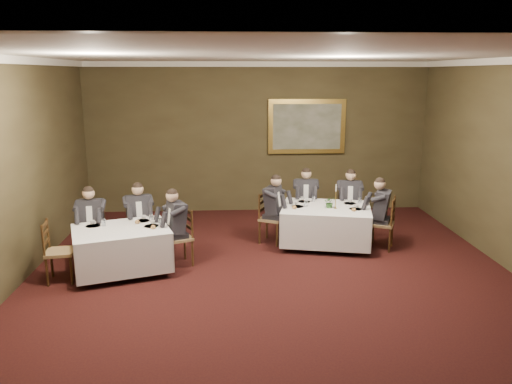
{
  "coord_description": "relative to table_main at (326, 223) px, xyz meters",
  "views": [
    {
      "loc": [
        -0.71,
        -6.7,
        3.25
      ],
      "look_at": [
        -0.21,
        2.05,
        1.15
      ],
      "focal_mm": 35.0,
      "sensor_mm": 36.0,
      "label": 1
    }
  ],
  "objects": [
    {
      "name": "place_setting_table_second",
      "position": [
        -4.07,
        -0.94,
        0.35
      ],
      "size": [
        0.33,
        0.31,
        0.14
      ],
      "color": "white",
      "rests_on": "table_second"
    },
    {
      "name": "back_wall",
      "position": [
        -1.15,
        2.64,
        1.3
      ],
      "size": [
        8.0,
        0.1,
        3.5
      ],
      "primitive_type": "cube",
      "color": "#39301C",
      "rests_on": "ground"
    },
    {
      "name": "table_second",
      "position": [
        -3.64,
        -1.14,
        -0.0
      ],
      "size": [
        1.82,
        1.58,
        0.67
      ],
      "rotation": [
        0.0,
        0.0,
        0.32
      ],
      "color": "#32200E",
      "rests_on": "ground"
    },
    {
      "name": "diner_main_endright",
      "position": [
        1.02,
        -0.23,
        0.06
      ],
      "size": [
        0.6,
        0.56,
        1.35
      ],
      "rotation": [
        0.0,
        0.0,
        1.14
      ],
      "color": "black",
      "rests_on": "chair_main_endright"
    },
    {
      "name": "diner_sec_endright",
      "position": [
        -2.73,
        -0.84,
        0.06
      ],
      "size": [
        0.6,
        0.56,
        1.35
      ],
      "rotation": [
        0.0,
        0.0,
        2.0
      ],
      "color": "black",
      "rests_on": "chair_sec_endright"
    },
    {
      "name": "diner_sec_backleft",
      "position": [
        -4.26,
        -0.53,
        0.06
      ],
      "size": [
        0.44,
        0.51,
        1.35
      ],
      "rotation": [
        0.0,
        0.0,
        3.23
      ],
      "color": "black",
      "rests_on": "chair_sec_backleft"
    },
    {
      "name": "diner_sec_backright",
      "position": [
        -3.49,
        -0.28,
        0.06
      ],
      "size": [
        0.52,
        0.57,
        1.35
      ],
      "rotation": [
        0.0,
        0.0,
        3.42
      ],
      "color": "black",
      "rests_on": "chair_sec_backright"
    },
    {
      "name": "centerpiece",
      "position": [
        0.05,
        -0.06,
        0.43
      ],
      "size": [
        0.23,
        0.2,
        0.23
      ],
      "primitive_type": "imported",
      "rotation": [
        0.0,
        0.0,
        -0.1
      ],
      "color": "#2D5926",
      "rests_on": "table_main"
    },
    {
      "name": "table_main",
      "position": [
        0.0,
        0.0,
        0.0
      ],
      "size": [
        1.91,
        1.61,
        0.67
      ],
      "rotation": [
        0.0,
        0.0,
        -0.22
      ],
      "color": "#32200E",
      "rests_on": "ground"
    },
    {
      "name": "chair_sec_endright",
      "position": [
        -2.72,
        -0.84,
        -0.17
      ],
      "size": [
        0.57,
        0.58,
        1.0
      ],
      "rotation": [
        0.0,
        0.0,
        2.0
      ],
      "color": "olive",
      "rests_on": "ground"
    },
    {
      "name": "chair_main_endleft",
      "position": [
        -1.03,
        0.23,
        -0.17
      ],
      "size": [
        0.57,
        0.58,
        1.0
      ],
      "rotation": [
        0.0,
        0.0,
        -2.02
      ],
      "color": "olive",
      "rests_on": "ground"
    },
    {
      "name": "candlestick",
      "position": [
        0.15,
        -0.1,
        0.49
      ],
      "size": [
        0.07,
        0.07,
        0.48
      ],
      "color": "#A88433",
      "rests_on": "table_main"
    },
    {
      "name": "chair_sec_backright",
      "position": [
        -3.49,
        -0.27,
        -0.17
      ],
      "size": [
        0.54,
        0.53,
        1.0
      ],
      "rotation": [
        0.0,
        0.0,
        3.42
      ],
      "color": "olive",
      "rests_on": "ground"
    },
    {
      "name": "chair_sec_backleft",
      "position": [
        -4.26,
        -0.52,
        -0.17
      ],
      "size": [
        0.47,
        0.46,
        1.0
      ],
      "rotation": [
        0.0,
        0.0,
        3.23
      ],
      "color": "olive",
      "rests_on": "ground"
    },
    {
      "name": "chair_main_endright",
      "position": [
        1.03,
        -0.23,
        -0.17
      ],
      "size": [
        0.56,
        0.57,
        1.0
      ],
      "rotation": [
        0.0,
        0.0,
        1.14
      ],
      "color": "olive",
      "rests_on": "ground"
    },
    {
      "name": "place_setting_table_main",
      "position": [
        -0.31,
        0.47,
        0.35
      ],
      "size": [
        0.33,
        0.31,
        0.14
      ],
      "color": "white",
      "rests_on": "table_main"
    },
    {
      "name": "chair_main_backleft",
      "position": [
        -0.25,
        0.93,
        -0.17
      ],
      "size": [
        0.49,
        0.47,
        1.0
      ],
      "rotation": [
        0.0,
        0.0,
        3.02
      ],
      "color": "olive",
      "rests_on": "ground"
    },
    {
      "name": "painting",
      "position": [
        0.0,
        2.58,
        1.57
      ],
      "size": [
        1.81,
        0.09,
        1.27
      ],
      "color": "#E1B852",
      "rests_on": "back_wall"
    },
    {
      "name": "ground",
      "position": [
        -1.15,
        -2.36,
        -0.45
      ],
      "size": [
        10.0,
        10.0,
        0.0
      ],
      "primitive_type": "plane",
      "color": "black",
      "rests_on": "ground"
    },
    {
      "name": "diner_main_backright",
      "position": [
        0.62,
        0.73,
        0.06
      ],
      "size": [
        0.46,
        0.53,
        1.35
      ],
      "rotation": [
        0.0,
        0.0,
        3.0
      ],
      "color": "black",
      "rests_on": "chair_main_backright"
    },
    {
      "name": "diner_main_backleft",
      "position": [
        -0.25,
        0.92,
        0.06
      ],
      "size": [
        0.46,
        0.53,
        1.35
      ],
      "rotation": [
        0.0,
        0.0,
        3.02
      ],
      "color": "black",
      "rests_on": "chair_main_backleft"
    },
    {
      "name": "chair_sec_endleft",
      "position": [
        -4.55,
        -1.44,
        -0.17
      ],
      "size": [
        0.48,
        0.49,
        1.0
      ],
      "rotation": [
        0.0,
        0.0,
        -1.43
      ],
      "color": "olive",
      "rests_on": "ground"
    },
    {
      "name": "chair_main_backright",
      "position": [
        0.62,
        0.74,
        -0.17
      ],
      "size": [
        0.5,
        0.48,
        1.0
      ],
      "rotation": [
        0.0,
        0.0,
        3.0
      ],
      "color": "olive",
      "rests_on": "ground"
    },
    {
      "name": "crown_molding",
      "position": [
        -1.15,
        -2.36,
        2.99
      ],
      "size": [
        8.0,
        10.0,
        0.12
      ],
      "color": "white",
      "rests_on": "back_wall"
    },
    {
      "name": "diner_main_endleft",
      "position": [
        -1.02,
        0.23,
        0.06
      ],
      "size": [
        0.61,
        0.57,
        1.35
      ],
      "rotation": [
        0.0,
        0.0,
        -2.02
      ],
      "color": "black",
      "rests_on": "chair_main_endleft"
    },
    {
      "name": "ceiling",
      "position": [
        -1.15,
        -2.36,
        3.05
      ],
      "size": [
        8.0,
        10.0,
        0.1
      ],
      "primitive_type": "cube",
      "color": "silver",
      "rests_on": "back_wall"
    }
  ]
}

